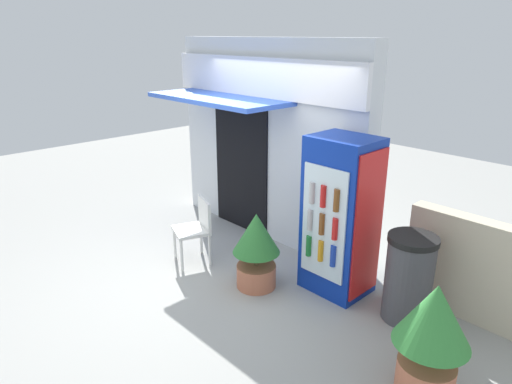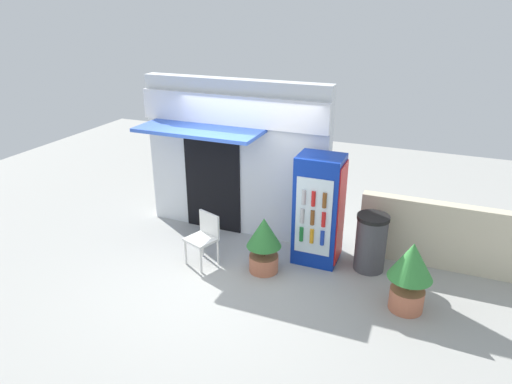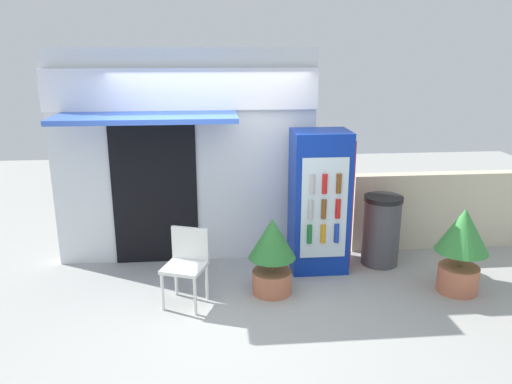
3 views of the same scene
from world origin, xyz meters
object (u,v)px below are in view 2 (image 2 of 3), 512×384
Objects in this scene: plastic_chair at (205,235)px; potted_plant_curbside at (410,271)px; potted_plant_near_shop at (264,241)px; drink_cooler at (319,210)px; trash_bin at (371,243)px.

plastic_chair is 3.17m from potted_plant_curbside.
potted_plant_near_shop is (0.97, 0.13, 0.02)m from plastic_chair.
potted_plant_near_shop is at bearing 175.49° from potted_plant_curbside.
potted_plant_curbside is (3.16, -0.04, 0.10)m from plastic_chair.
drink_cooler reaches higher than potted_plant_curbside.
trash_bin is (2.51, 0.82, -0.03)m from plastic_chair.
trash_bin reaches higher than potted_plant_near_shop.
trash_bin is at bearing 3.28° from drink_cooler.
potted_plant_near_shop is 0.98× the size of trash_bin.
drink_cooler is 1.87m from plastic_chair.
drink_cooler is 1.01m from potted_plant_near_shop.
potted_plant_near_shop is at bearing -136.79° from drink_cooler.
drink_cooler is 1.97× the size of potted_plant_near_shop.
plastic_chair is at bearing -161.90° from trash_bin.
trash_bin is at bearing 127.23° from potted_plant_curbside.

